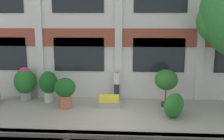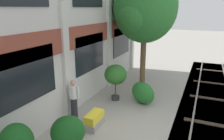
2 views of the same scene
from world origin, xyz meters
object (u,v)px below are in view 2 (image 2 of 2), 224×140
at_px(broadleaf_tree, 145,9).
at_px(resident_by_doorway, 74,98).
at_px(potted_plant_glazed_jar, 68,135).
at_px(potted_plant_terracotta_small, 116,75).
at_px(topiary_hedge, 143,93).
at_px(potted_plant_square_trough, 94,120).

xyz_separation_m(broadleaf_tree, resident_by_doorway, (-5.27, 1.29, -3.34)).
bearing_deg(potted_plant_glazed_jar, potted_plant_terracotta_small, 6.10).
xyz_separation_m(potted_plant_glazed_jar, resident_by_doorway, (2.28, 1.31, 0.02)).
height_order(resident_by_doorway, topiary_hedge, resident_by_doorway).
bearing_deg(potted_plant_square_trough, resident_by_doorway, 74.45).
xyz_separation_m(potted_plant_square_trough, resident_by_doorway, (0.29, 1.06, 0.60)).
height_order(broadleaf_tree, potted_plant_glazed_jar, broadleaf_tree).
height_order(broadleaf_tree, potted_plant_square_trough, broadleaf_tree).
distance_m(broadleaf_tree, potted_plant_glazed_jar, 8.26).
relative_size(potted_plant_terracotta_small, resident_by_doorway, 1.09).
bearing_deg(potted_plant_square_trough, potted_plant_terracotta_small, 5.29).
xyz_separation_m(potted_plant_terracotta_small, potted_plant_glazed_jar, (-4.58, -0.49, -0.40)).
distance_m(potted_plant_terracotta_small, resident_by_doorway, 2.47).
xyz_separation_m(potted_plant_terracotta_small, potted_plant_square_trough, (-2.60, -0.24, -0.98)).
distance_m(broadleaf_tree, potted_plant_terracotta_small, 4.22).
bearing_deg(topiary_hedge, potted_plant_glazed_jar, 170.41).
bearing_deg(potted_plant_square_trough, broadleaf_tree, -2.38).
distance_m(broadleaf_tree, resident_by_doorway, 6.37).
bearing_deg(resident_by_doorway, potted_plant_square_trough, -103.10).
height_order(potted_plant_glazed_jar, topiary_hedge, potted_plant_glazed_jar).
distance_m(potted_plant_terracotta_small, topiary_hedge, 1.50).
bearing_deg(resident_by_doorway, potted_plant_glazed_jar, -147.70).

